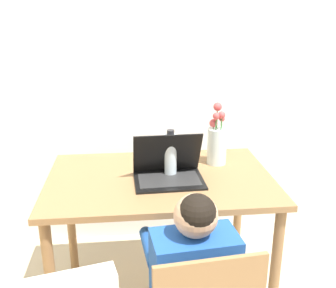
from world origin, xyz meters
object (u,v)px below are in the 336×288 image
object	(u,v)px
flower_vase	(217,142)
water_bottle	(171,154)
laptop	(168,169)
person_seated	(190,273)

from	to	relation	value
flower_vase	water_bottle	world-z (taller)	flower_vase
laptop	flower_vase	xyz separation A→B (m)	(0.29, 0.19, 0.07)
person_seated	laptop	xyz separation A→B (m)	(-0.03, 0.54, 0.22)
flower_vase	water_bottle	xyz separation A→B (m)	(-0.27, -0.14, -0.01)
flower_vase	water_bottle	size ratio (longest dim) A/B	1.39
person_seated	flower_vase	size ratio (longest dim) A/B	2.85
flower_vase	water_bottle	distance (m)	0.30
water_bottle	laptop	bearing A→B (deg)	-109.49
person_seated	water_bottle	xyz separation A→B (m)	(-0.01, 0.58, 0.28)
flower_vase	water_bottle	bearing A→B (deg)	-152.61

